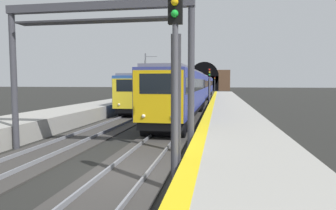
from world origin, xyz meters
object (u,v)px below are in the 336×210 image
object	(u,v)px
train_adjacent_platform	(177,87)
railway_signal_mid	(209,84)
railway_signal_far	(215,84)
overhead_signal_gantry	(97,39)
catenary_mast_near	(146,75)
railway_signal_near	(175,71)
train_main_approaching	(198,87)
catenary_mast_far	(145,79)

from	to	relation	value
train_adjacent_platform	railway_signal_mid	bearing A→B (deg)	19.99
train_adjacent_platform	railway_signal_far	distance (m)	25.53
railway_signal_mid	overhead_signal_gantry	size ratio (longest dim) A/B	0.56
overhead_signal_gantry	catenary_mast_near	world-z (taller)	catenary_mast_near
railway_signal_near	train_adjacent_platform	bearing A→B (deg)	-172.09
railway_signal_far	train_main_approaching	bearing A→B (deg)	-3.05
train_main_approaching	catenary_mast_near	xyz separation A→B (m)	(10.40, 10.52, 1.96)
train_adjacent_platform	catenary_mast_far	distance (m)	6.24
train_main_approaching	catenary_mast_far	size ratio (longest dim) A/B	8.23
railway_signal_far	catenary_mast_far	xyz separation A→B (m)	(-24.16, 12.36, 0.99)
overhead_signal_gantry	catenary_mast_far	xyz separation A→B (m)	(41.66, 8.29, -1.35)
train_adjacent_platform	overhead_signal_gantry	world-z (taller)	overhead_signal_gantry
train_adjacent_platform	railway_signal_mid	size ratio (longest dim) A/B	12.43
train_adjacent_platform	railway_signal_near	size ratio (longest dim) A/B	10.36
railway_signal_near	railway_signal_far	size ratio (longest dim) A/B	1.30
railway_signal_near	catenary_mast_far	xyz separation A→B (m)	(46.00, 12.36, 0.18)
overhead_signal_gantry	catenary_mast_near	xyz separation A→B (m)	(42.00, 8.28, -0.66)
train_adjacent_platform	railway_signal_near	distance (m)	45.87
catenary_mast_near	overhead_signal_gantry	bearing A→B (deg)	-168.85
train_adjacent_platform	overhead_signal_gantry	bearing A→B (deg)	2.81
overhead_signal_gantry	catenary_mast_near	bearing A→B (deg)	11.15
catenary_mast_near	railway_signal_near	bearing A→B (deg)	-165.08
catenary_mast_near	railway_signal_mid	bearing A→B (deg)	-145.52
train_adjacent_platform	railway_signal_mid	distance (m)	18.20
catenary_mast_near	train_adjacent_platform	bearing A→B (deg)	-98.64
train_adjacent_platform	catenary_mast_near	xyz separation A→B (m)	(0.92, 6.04, 2.11)
railway_signal_near	catenary_mast_far	size ratio (longest dim) A/B	0.81
train_main_approaching	catenary_mast_far	bearing A→B (deg)	-133.22
train_main_approaching	railway_signal_far	bearing A→B (deg)	177.43
railway_signal_far	catenary_mast_far	bearing A→B (deg)	-27.09
catenary_mast_far	catenary_mast_near	bearing A→B (deg)	-2.03
train_main_approaching	railway_signal_near	bearing A→B (deg)	3.39
train_main_approaching	catenary_mast_far	xyz separation A→B (m)	(10.06, 10.53, 1.27)
train_adjacent_platform	railway_signal_near	world-z (taller)	railway_signal_near
train_main_approaching	train_adjacent_platform	size ratio (longest dim) A/B	0.98
train_main_approaching	railway_signal_mid	distance (m)	7.81
catenary_mast_far	railway_signal_near	bearing A→B (deg)	-164.96
railway_signal_mid	catenary_mast_far	bearing A→B (deg)	-144.98
railway_signal_mid	catenary_mast_near	bearing A→B (deg)	-145.52
train_adjacent_platform	railway_signal_far	xyz separation A→B (m)	(24.74, -6.31, 0.43)
railway_signal_mid	catenary_mast_far	size ratio (longest dim) A/B	0.68
catenary_mast_near	train_main_approaching	bearing A→B (deg)	-134.69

